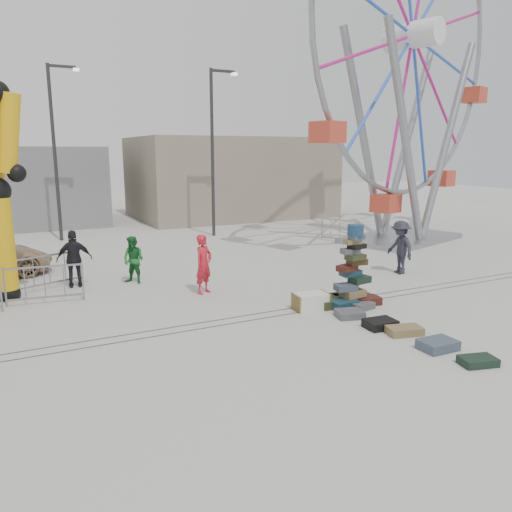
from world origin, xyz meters
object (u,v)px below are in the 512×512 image
barricade_dummy_c (50,271)px  suitcase_tower (352,283)px  pedestrian_red (204,264)px  pedestrian_black (74,259)px  ferris_wheel (411,64)px  barricade_wheel_back (340,231)px  steamer_trunk (311,301)px  lamp_post_left (56,144)px  pedestrian_grey (400,247)px  lamp_post_right (214,144)px  pedestrian_green (134,260)px  barricade_wheel_front (358,251)px  barricade_dummy_b (45,284)px

barricade_dummy_c → suitcase_tower: bearing=-58.4°
pedestrian_red → pedestrian_black: pedestrian_black is taller
ferris_wheel → pedestrian_black: bearing=170.0°
barricade_wheel_back → pedestrian_black: size_ratio=1.12×
suitcase_tower → steamer_trunk: bearing=171.5°
steamer_trunk → barricade_wheel_back: barricade_wheel_back is taller
lamp_post_left → suitcase_tower: lamp_post_left is taller
barricade_wheel_back → pedestrian_grey: 6.09m
lamp_post_right → pedestrian_green: bearing=-128.1°
lamp_post_right → ferris_wheel: (7.31, -5.31, 3.48)m
pedestrian_red → barricade_wheel_front: bearing=-22.4°
barricade_wheel_front → steamer_trunk: bearing=166.1°
pedestrian_green → pedestrian_black: 1.78m
lamp_post_right → barricade_wheel_front: 9.73m
barricade_dummy_c → pedestrian_red: bearing=-53.9°
barricade_wheel_front → pedestrian_red: bearing=134.6°
lamp_post_left → pedestrian_red: size_ratio=4.52×
suitcase_tower → ferris_wheel: size_ratio=0.14×
pedestrian_red → pedestrian_green: pedestrian_red is taller
barricade_dummy_c → pedestrian_red: pedestrian_red is taller
ferris_wheel → barricade_wheel_back: size_ratio=8.08×
pedestrian_red → pedestrian_grey: pedestrian_grey is taller
barricade_wheel_front → pedestrian_green: bearing=118.1°
lamp_post_left → barricade_dummy_b: bearing=-98.4°
lamp_post_left → suitcase_tower: bearing=-67.6°
barricade_dummy_b → pedestrian_black: bearing=62.9°
barricade_wheel_back → pedestrian_green: size_ratio=1.32×
suitcase_tower → barricade_dummy_c: bearing=142.3°
barricade_wheel_front → pedestrian_black: (-9.76, 1.50, 0.35)m
steamer_trunk → pedestrian_black: size_ratio=0.52×
barricade_dummy_c → pedestrian_green: bearing=-32.7°
pedestrian_red → pedestrian_green: 2.63m
steamer_trunk → pedestrian_green: pedestrian_green is taller
lamp_post_left → ferris_wheel: ferris_wheel is taller
lamp_post_left → barricade_dummy_c: lamp_post_left is taller
pedestrian_red → pedestrian_black: bearing=113.5°
barricade_dummy_b → suitcase_tower: bearing=-20.0°
steamer_trunk → barricade_wheel_back: bearing=55.1°
steamer_trunk → pedestrian_black: 7.46m
suitcase_tower → barricade_dummy_c: suitcase_tower is taller
pedestrian_black → lamp_post_right: bearing=-130.6°
suitcase_tower → barricade_wheel_back: suitcase_tower is taller
lamp_post_left → barricade_dummy_c: 9.86m
lamp_post_left → pedestrian_grey: lamp_post_left is taller
pedestrian_red → pedestrian_black: size_ratio=0.99×
pedestrian_green → ferris_wheel: bearing=57.6°
suitcase_tower → pedestrian_green: size_ratio=1.47×
ferris_wheel → barricade_dummy_b: 17.81m
barricade_wheel_back → pedestrian_green: (-10.24, -3.01, 0.21)m
barricade_dummy_c → barricade_dummy_b: bearing=-120.3°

